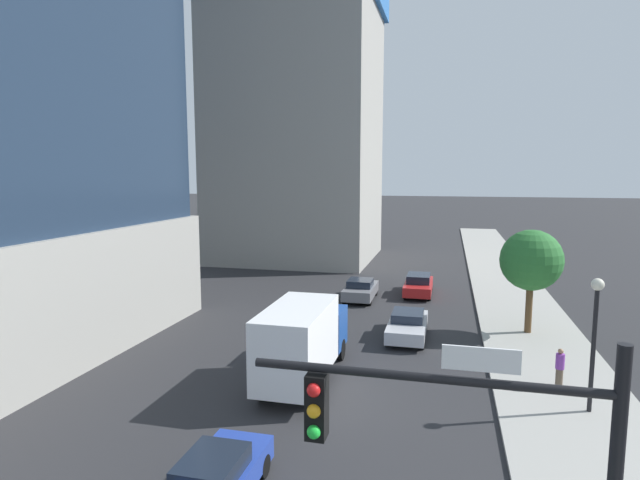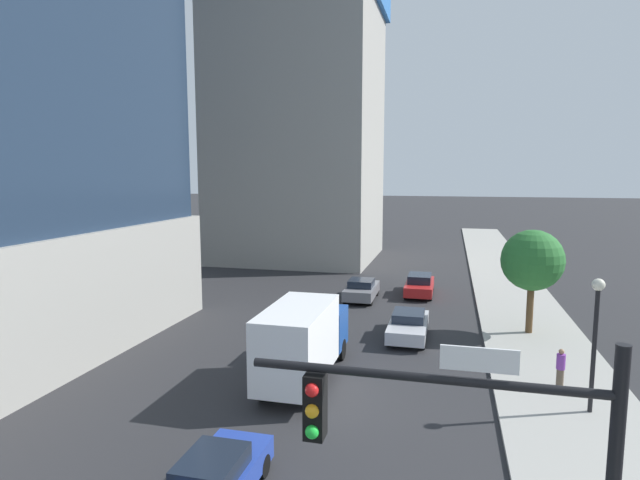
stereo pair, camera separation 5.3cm
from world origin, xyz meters
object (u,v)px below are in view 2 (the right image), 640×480
Objects in this scene: car_red at (420,285)px; car_silver at (408,325)px; box_truck at (303,339)px; construction_building at (300,107)px; car_blue at (216,477)px; street_lamp at (596,323)px; street_tree at (532,261)px; traffic_light_pole at (476,470)px; car_gray at (361,289)px; pedestrian_purple_shirt at (560,368)px.

car_silver is at bearing -90.00° from car_red.
car_silver is at bearing 61.54° from box_truck.
car_blue is (9.23, -39.62, -14.65)m from construction_building.
car_blue is at bearing -144.02° from street_lamp.
street_tree is 7.45m from car_silver.
box_truck is (0.00, 8.34, 1.13)m from car_blue.
traffic_light_pole is at bearing -110.92° from street_lamp.
car_silver is 0.65× the size of box_truck.
street_lamp is 0.67× the size of box_truck.
construction_building is at bearing 132.93° from car_red.
traffic_light_pole is at bearing -77.10° from car_gray.
car_blue reaches higher than car_silver.
car_silver is at bearing -161.87° from street_tree.
traffic_light_pole reaches higher than car_red.
car_blue is 2.49× the size of pedestrian_purple_shirt.
car_blue is 14.26m from pedestrian_purple_shirt.
construction_building is 23.93m from car_gray.
street_tree is at bearing -52.21° from car_red.
traffic_light_pole is 14.28m from box_truck.
car_blue is at bearing -120.12° from street_tree.
traffic_light_pole reaches higher than car_silver.
street_lamp is at bearing 69.08° from traffic_light_pole.
street_lamp reaches higher than car_red.
construction_building is 38.35m from pedestrian_purple_shirt.
car_silver is at bearing 76.06° from car_blue.
street_tree is 1.17× the size of car_red.
street_lamp reaches higher than car_gray.
pedestrian_purple_shirt is at bearing -67.67° from car_red.
car_gray is at bearing 90.00° from box_truck.
car_red is 2.94× the size of pedestrian_purple_shirt.
car_gray is (-10.13, 5.65, -3.38)m from street_tree.
traffic_light_pole is 0.85× the size of box_truck.
car_silver is 15.86m from car_blue.
traffic_light_pole is at bearing -34.10° from car_blue.
box_truck is (-3.82, -7.05, 1.16)m from car_silver.
traffic_light_pole reaches higher than car_blue.
box_truck is at bearing -118.46° from car_silver.
traffic_light_pole is 1.31× the size of car_silver.
car_blue is at bearing -90.00° from box_truck.
street_tree is at bearing 59.88° from car_blue.
car_red reaches higher than car_gray.
traffic_light_pole is 1.12× the size of street_tree.
car_gray is (0.00, 23.10, -0.01)m from car_blue.
construction_building reaches higher than car_red.
street_tree is 1.17× the size of car_silver.
street_tree reaches higher than street_lamp.
street_tree is 8.17m from pedestrian_purple_shirt.
car_gray is at bearing -60.80° from construction_building.
box_truck is (-10.92, 0.42, -1.57)m from street_lamp.
construction_building is 39.41m from street_lamp.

